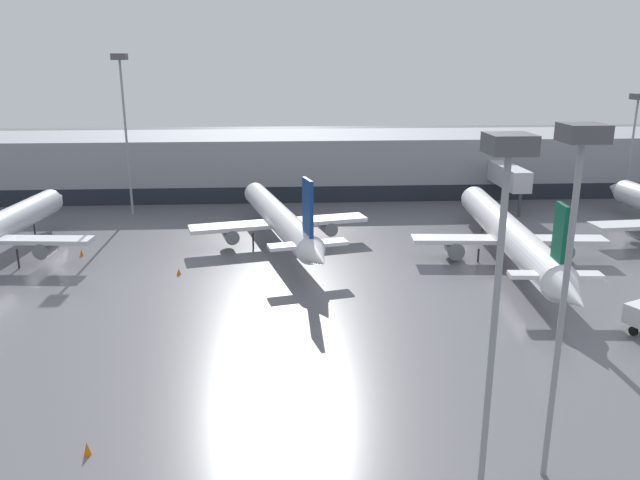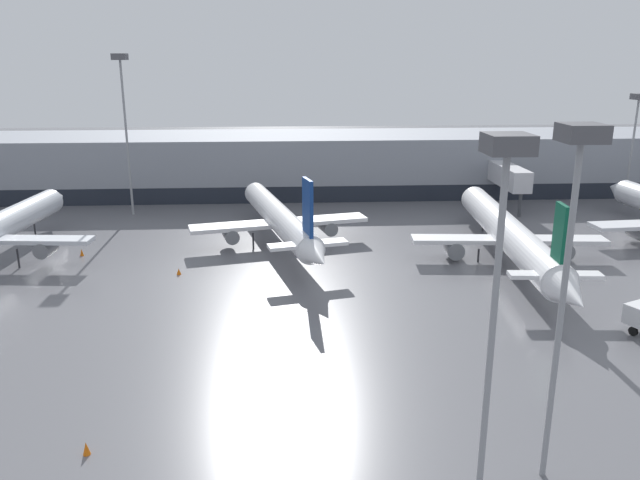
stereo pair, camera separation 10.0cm
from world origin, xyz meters
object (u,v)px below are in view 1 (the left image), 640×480
(traffic_cone_0, at_px, (87,449))
(traffic_cone_1, at_px, (82,252))
(apron_light_mast_5, at_px, (122,92))
(traffic_cone_2, at_px, (179,271))
(apron_light_mast_7, at_px, (575,207))
(parked_jet_3, at_px, (509,234))
(apron_light_mast_3, at_px, (503,223))
(apron_light_mast_0, at_px, (636,116))
(parked_jet_0, at_px, (280,219))

(traffic_cone_0, distance_m, traffic_cone_1, 37.28)
(apron_light_mast_5, bearing_deg, traffic_cone_2, -68.19)
(traffic_cone_1, distance_m, apron_light_mast_5, 24.36)
(apron_light_mast_5, distance_m, apron_light_mast_7, 66.24)
(parked_jet_3, bearing_deg, apron_light_mast_3, 163.02)
(parked_jet_3, xyz_separation_m, traffic_cone_0, (-34.13, -31.65, -2.42))
(traffic_cone_1, xyz_separation_m, apron_light_mast_3, (30.64, -40.90, 13.55))
(apron_light_mast_7, bearing_deg, apron_light_mast_0, 58.31)
(apron_light_mast_0, bearing_deg, parked_jet_0, -160.78)
(parked_jet_0, height_order, apron_light_mast_7, apron_light_mast_7)
(traffic_cone_0, relative_size, traffic_cone_1, 0.98)
(parked_jet_0, bearing_deg, parked_jet_3, -119.41)
(apron_light_mast_0, xyz_separation_m, apron_light_mast_3, (-40.41, -61.12, 1.32))
(apron_light_mast_3, height_order, apron_light_mast_5, apron_light_mast_5)
(parked_jet_0, relative_size, traffic_cone_2, 54.61)
(apron_light_mast_0, distance_m, apron_light_mast_5, 69.88)
(parked_jet_3, bearing_deg, traffic_cone_2, 99.01)
(traffic_cone_1, height_order, apron_light_mast_7, apron_light_mast_7)
(apron_light_mast_3, bearing_deg, apron_light_mast_7, 28.33)
(apron_light_mast_3, xyz_separation_m, apron_light_mast_5, (-29.35, 59.34, 2.31))
(traffic_cone_2, bearing_deg, apron_light_mast_3, -60.57)
(traffic_cone_0, relative_size, apron_light_mast_3, 0.04)
(parked_jet_0, xyz_separation_m, traffic_cone_0, (-10.30, -38.49, -2.66))
(parked_jet_3, bearing_deg, apron_light_mast_5, 67.31)
(parked_jet_0, relative_size, apron_light_mast_3, 1.94)
(parked_jet_0, distance_m, traffic_cone_2, 14.05)
(parked_jet_0, relative_size, traffic_cone_1, 45.22)
(apron_light_mast_0, bearing_deg, traffic_cone_0, -137.09)
(traffic_cone_0, xyz_separation_m, apron_light_mast_5, (-9.68, 54.07, 15.86))
(parked_jet_3, relative_size, traffic_cone_0, 54.41)
(traffic_cone_0, bearing_deg, traffic_cone_1, 107.11)
(parked_jet_3, xyz_separation_m, apron_light_mast_3, (-14.46, -36.92, 11.13))
(parked_jet_3, bearing_deg, traffic_cone_1, 89.37)
(parked_jet_0, xyz_separation_m, apron_light_mast_0, (49.78, 17.35, 9.57))
(parked_jet_3, distance_m, apron_light_mast_5, 51.02)
(parked_jet_3, relative_size, apron_light_mast_7, 2.27)
(parked_jet_3, relative_size, apron_light_mast_5, 1.92)
(apron_light_mast_0, relative_size, apron_light_mast_3, 0.89)
(traffic_cone_1, distance_m, apron_light_mast_3, 52.87)
(traffic_cone_2, relative_size, apron_light_mast_3, 0.04)
(apron_light_mast_7, bearing_deg, apron_light_mast_3, -151.67)
(apron_light_mast_3, bearing_deg, parked_jet_3, 68.61)
(traffic_cone_1, xyz_separation_m, apron_light_mast_7, (34.66, -38.73, 13.65))
(parked_jet_3, relative_size, traffic_cone_1, 53.54)
(traffic_cone_0, distance_m, apron_light_mast_5, 57.17)
(traffic_cone_2, bearing_deg, parked_jet_0, 43.93)
(apron_light_mast_7, bearing_deg, traffic_cone_2, 126.06)
(parked_jet_3, height_order, apron_light_mast_5, apron_light_mast_5)
(traffic_cone_0, bearing_deg, apron_light_mast_0, 42.91)
(traffic_cone_2, distance_m, apron_light_mast_0, 66.64)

